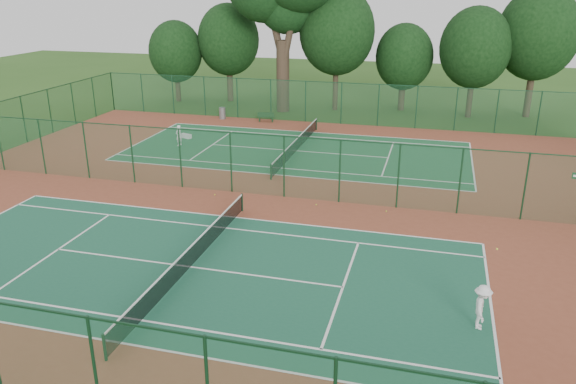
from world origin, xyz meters
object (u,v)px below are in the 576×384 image
at_px(bench, 266,117).
at_px(player_near, 482,307).
at_px(player_far, 179,135).
at_px(trash_bin, 222,113).
at_px(kit_bag, 186,136).

bearing_deg(bench, player_near, -68.07).
bearing_deg(player_far, bench, 171.22).
relative_size(player_far, trash_bin, 1.50).
height_order(trash_bin, bench, trash_bin).
bearing_deg(trash_bin, player_near, -53.85).
bearing_deg(player_near, player_far, 49.71).
distance_m(player_near, kit_bag, 29.12).
relative_size(player_near, bench, 1.13).
relative_size(player_near, player_far, 1.07).
xyz_separation_m(player_near, player_far, (-20.06, 18.66, -0.06)).
relative_size(player_far, kit_bag, 1.72).
bearing_deg(kit_bag, player_near, -26.15).
height_order(player_near, player_far, player_near).
distance_m(player_far, bench, 9.65).
bearing_deg(trash_bin, bench, -2.08).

